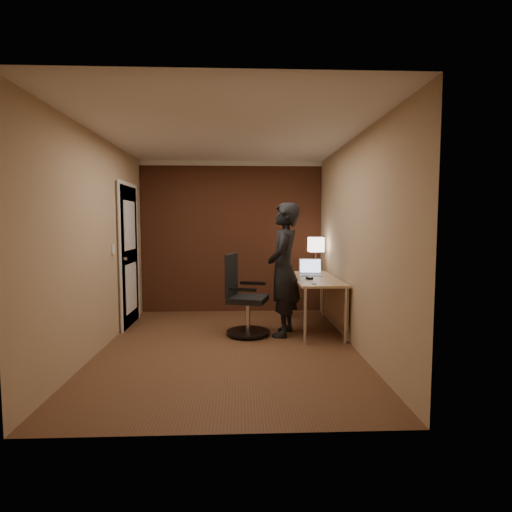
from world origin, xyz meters
The scene contains 8 objects.
room centered at (-0.27, 1.54, 1.37)m, with size 4.00×4.00×4.00m.
desk centered at (1.25, 0.74, 0.60)m, with size 0.60×1.50×0.73m.
desk_lamp centered at (1.31, 1.37, 1.15)m, with size 0.22×0.22×0.54m.
laptop centered at (1.17, 1.05, 0.79)m, with size 0.35×0.29×0.23m.
mouse centered at (1.07, 0.58, 0.75)m, with size 0.06×0.10×0.03m, color black.
phone centered at (1.06, 0.19, 0.73)m, with size 0.06×0.12×0.01m, color black.
office_chair centered at (0.18, 0.50, 0.47)m, with size 0.59×0.66×1.06m.
person centered at (0.71, 0.49, 0.88)m, with size 0.64×0.42×1.75m, color black.
Camera 1 is at (0.14, -4.71, 1.49)m, focal length 28.00 mm.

